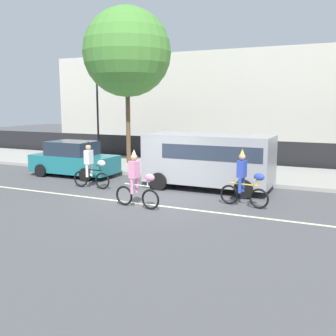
# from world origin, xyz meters

# --- Properties ---
(ground_plane) EXTENTS (80.00, 80.00, 0.00)m
(ground_plane) POSITION_xyz_m (0.00, 0.00, 0.00)
(ground_plane) COLOR #4C4C4F
(road_centre_line) EXTENTS (36.00, 0.14, 0.01)m
(road_centre_line) POSITION_xyz_m (0.00, -0.50, 0.00)
(road_centre_line) COLOR beige
(road_centre_line) RESTS_ON ground
(sidewalk_curb) EXTENTS (60.00, 5.00, 0.15)m
(sidewalk_curb) POSITION_xyz_m (0.00, 6.50, 0.07)
(sidewalk_curb) COLOR #9E9B93
(sidewalk_curb) RESTS_ON ground
(fence_line) EXTENTS (40.00, 0.08, 1.40)m
(fence_line) POSITION_xyz_m (0.00, 9.40, 0.70)
(fence_line) COLOR black
(fence_line) RESTS_ON ground
(building_backdrop) EXTENTS (28.00, 8.00, 6.95)m
(building_backdrop) POSITION_xyz_m (-1.47, 18.00, 3.48)
(building_backdrop) COLOR beige
(building_backdrop) RESTS_ON ground
(parade_cyclist_zebra) EXTENTS (1.72, 0.50, 1.92)m
(parade_cyclist_zebra) POSITION_xyz_m (-3.11, 0.88, 0.84)
(parade_cyclist_zebra) COLOR black
(parade_cyclist_zebra) RESTS_ON ground
(parade_cyclist_pink) EXTENTS (1.72, 0.50, 1.92)m
(parade_cyclist_pink) POSITION_xyz_m (0.04, -0.98, 0.84)
(parade_cyclist_pink) COLOR black
(parade_cyclist_pink) RESTS_ON ground
(parade_cyclist_cobalt) EXTENTS (1.71, 0.52, 1.92)m
(parade_cyclist_cobalt) POSITION_xyz_m (3.20, 0.62, 0.84)
(parade_cyclist_cobalt) COLOR black
(parade_cyclist_cobalt) RESTS_ON ground
(parked_van_grey) EXTENTS (5.00, 2.22, 2.18)m
(parked_van_grey) POSITION_xyz_m (1.29, 2.70, 1.28)
(parked_van_grey) COLOR #99999E
(parked_van_grey) RESTS_ON ground
(parked_car_teal) EXTENTS (4.10, 1.92, 1.64)m
(parked_car_teal) POSITION_xyz_m (-5.48, 2.79, 0.78)
(parked_car_teal) COLOR #1E727A
(parked_car_teal) RESTS_ON ground
(street_lamp_post) EXTENTS (0.36, 0.36, 5.86)m
(street_lamp_post) POSITION_xyz_m (-7.96, 8.40, 3.99)
(street_lamp_post) COLOR black
(street_lamp_post) RESTS_ON sidewalk_curb
(street_tree_near_lamp) EXTENTS (4.71, 4.71, 8.28)m
(street_tree_near_lamp) POSITION_xyz_m (-4.79, 6.70, 6.07)
(street_tree_near_lamp) COLOR brown
(street_tree_near_lamp) RESTS_ON sidewalk_curb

